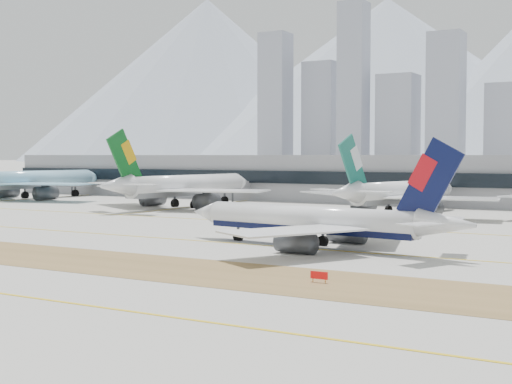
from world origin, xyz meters
The scene contains 10 objects.
ground centered at (0.00, 0.00, 0.00)m, with size 3000.00×3000.00×0.00m, color #AAA89F.
taxiing_airliner centered at (32.99, -3.29, 4.31)m, with size 53.13×45.83×17.86m.
widebody_korean centered at (-106.32, 64.96, 6.08)m, with size 63.71×62.80×22.88m.
widebody_eva centered at (-37.48, 57.80, 5.89)m, with size 61.58×60.76×22.15m.
widebody_cathay centered at (24.10, 64.27, 5.35)m, with size 54.91×54.72×20.13m.
terminal centered at (0.00, 114.84, 7.50)m, with size 280.00×43.10×15.00m.
hold_sign_right centered at (46.15, -32.00, 0.88)m, with size 2.20×0.15×1.35m.
gse_c centered at (35.78, 41.68, 1.05)m, with size 3.55×2.00×2.60m.
gse_b centered at (-15.69, 42.70, 1.05)m, with size 3.55×2.00×2.60m.
city_skyline centered at (-106.76, 453.42, 49.80)m, with size 342.00×49.80×140.00m.
Camera 1 is at (80.64, -108.08, 15.09)m, focal length 50.00 mm.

